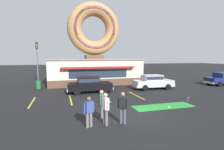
# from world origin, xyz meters

# --- Properties ---
(ground_plane) EXTENTS (160.00, 160.00, 0.00)m
(ground_plane) POSITION_xyz_m (0.00, 0.00, 0.00)
(ground_plane) COLOR black
(donut_shop_building) EXTENTS (12.30, 6.75, 10.96)m
(donut_shop_building) POSITION_xyz_m (0.28, 13.94, 3.74)
(donut_shop_building) COLOR brown
(donut_shop_building) RESTS_ON ground
(putting_mat) EXTENTS (4.53, 1.35, 0.03)m
(putting_mat) POSITION_xyz_m (2.90, 1.01, 0.01)
(putting_mat) COLOR green
(putting_mat) RESTS_ON ground
(mini_donut_near_left) EXTENTS (0.13, 0.13, 0.04)m
(mini_donut_near_left) POSITION_xyz_m (3.06, 0.56, 0.05)
(mini_donut_near_left) COLOR #E5C666
(mini_donut_near_left) RESTS_ON putting_mat
(mini_donut_near_right) EXTENTS (0.13, 0.13, 0.04)m
(mini_donut_near_right) POSITION_xyz_m (2.09, 0.72, 0.05)
(mini_donut_near_right) COLOR #D8667F
(mini_donut_near_right) RESTS_ON putting_mat
(mini_donut_mid_left) EXTENTS (0.13, 0.13, 0.04)m
(mini_donut_mid_left) POSITION_xyz_m (3.22, 0.74, 0.05)
(mini_donut_mid_left) COLOR #E5C666
(mini_donut_mid_left) RESTS_ON putting_mat
(mini_donut_mid_centre) EXTENTS (0.13, 0.13, 0.04)m
(mini_donut_mid_centre) POSITION_xyz_m (3.70, 0.49, 0.05)
(mini_donut_mid_centre) COLOR brown
(mini_donut_mid_centre) RESTS_ON putting_mat
(golf_ball) EXTENTS (0.04, 0.04, 0.04)m
(golf_ball) POSITION_xyz_m (2.28, 1.30, 0.05)
(golf_ball) COLOR white
(golf_ball) RESTS_ON putting_mat
(putting_flag_pin) EXTENTS (0.13, 0.01, 0.55)m
(putting_flag_pin) POSITION_xyz_m (4.95, 0.88, 0.44)
(putting_flag_pin) COLOR silver
(putting_flag_pin) RESTS_ON putting_mat
(car_black) EXTENTS (4.58, 2.02, 1.60)m
(car_black) POSITION_xyz_m (-1.47, 7.58, 0.87)
(car_black) COLOR black
(car_black) RESTS_ON ground
(car_navy) EXTENTS (4.59, 2.03, 1.60)m
(car_navy) POSITION_xyz_m (15.93, 7.58, 0.87)
(car_navy) COLOR navy
(car_navy) RESTS_ON ground
(car_silver) EXTENTS (4.63, 2.13, 1.60)m
(car_silver) POSITION_xyz_m (5.74, 7.57, 0.87)
(car_silver) COLOR #B2B5BA
(car_silver) RESTS_ON ground
(pedestrian_blue_sweater_man) EXTENTS (0.47, 0.43, 1.73)m
(pedestrian_blue_sweater_man) POSITION_xyz_m (-1.05, -1.23, 0.96)
(pedestrian_blue_sweater_man) COLOR #474C66
(pedestrian_blue_sweater_man) RESTS_ON ground
(pedestrian_hooded_kid) EXTENTS (0.26, 0.60, 1.64)m
(pedestrian_hooded_kid) POSITION_xyz_m (-1.91, 0.08, 0.91)
(pedestrian_hooded_kid) COLOR slate
(pedestrian_hooded_kid) RESTS_ON ground
(pedestrian_leather_jacket_man) EXTENTS (0.34, 0.57, 1.72)m
(pedestrian_leather_jacket_man) POSITION_xyz_m (-1.99, -1.14, 0.96)
(pedestrian_leather_jacket_man) COLOR slate
(pedestrian_leather_jacket_man) RESTS_ON ground
(pedestrian_clipboard_woman) EXTENTS (0.57, 0.35, 1.59)m
(pedestrian_clipboard_woman) POSITION_xyz_m (-2.87, -1.21, 0.88)
(pedestrian_clipboard_woman) COLOR slate
(pedestrian_clipboard_woman) RESTS_ON ground
(trash_bin) EXTENTS (0.57, 0.57, 0.97)m
(trash_bin) POSITION_xyz_m (-6.68, 11.43, 0.50)
(trash_bin) COLOR #1E662D
(trash_bin) RESTS_ON ground
(traffic_light_pole) EXTENTS (0.28, 0.47, 5.80)m
(traffic_light_pole) POSITION_xyz_m (-7.34, 17.00, 3.71)
(traffic_light_pole) COLOR #595B60
(traffic_light_pole) RESTS_ON ground
(parking_stripe_far_left) EXTENTS (0.12, 3.60, 0.01)m
(parking_stripe_far_left) POSITION_xyz_m (-6.46, 5.00, 0.00)
(parking_stripe_far_left) COLOR yellow
(parking_stripe_far_left) RESTS_ON ground
(parking_stripe_left) EXTENTS (0.12, 3.60, 0.01)m
(parking_stripe_left) POSITION_xyz_m (-3.46, 5.00, 0.00)
(parking_stripe_left) COLOR yellow
(parking_stripe_left) RESTS_ON ground
(parking_stripe_mid_left) EXTENTS (0.12, 3.60, 0.01)m
(parking_stripe_mid_left) POSITION_xyz_m (-0.46, 5.00, 0.00)
(parking_stripe_mid_left) COLOR yellow
(parking_stripe_mid_left) RESTS_ON ground
(parking_stripe_centre) EXTENTS (0.12, 3.60, 0.01)m
(parking_stripe_centre) POSITION_xyz_m (2.54, 5.00, 0.00)
(parking_stripe_centre) COLOR yellow
(parking_stripe_centre) RESTS_ON ground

